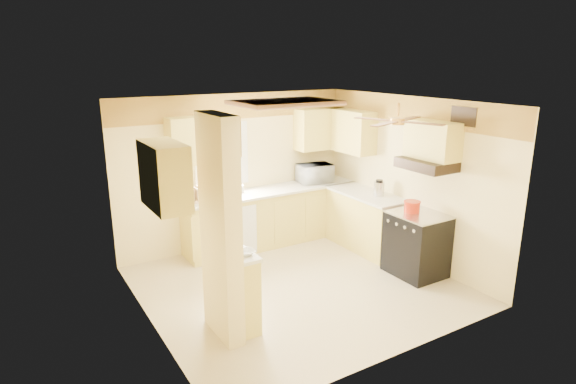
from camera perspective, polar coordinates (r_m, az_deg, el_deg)
floor at (r=6.77m, az=1.18°, el=-11.05°), size 4.00×4.00×0.00m
ceiling at (r=6.07m, az=1.31°, el=10.54°), size 4.00×4.00×0.00m
wall_back at (r=7.92m, az=-6.19°, el=2.49°), size 4.00×0.00×4.00m
wall_front at (r=4.90m, az=13.37°, el=-6.21°), size 4.00×0.00×4.00m
wall_left at (r=5.54m, az=-16.50°, el=-3.87°), size 0.00×3.80×3.80m
wall_right at (r=7.54m, az=14.16°, el=1.43°), size 0.00×3.80×3.80m
wallpaper_border at (r=7.73m, az=-6.36°, el=10.06°), size 4.00×0.02×0.40m
partition_column at (r=5.24m, az=-8.02°, el=-4.48°), size 0.20×0.70×2.50m
partition_ledge at (r=5.64m, az=-5.62°, el=-11.74°), size 0.25×0.55×0.90m
ledge_top at (r=5.44m, az=-5.75°, el=-7.35°), size 0.28×0.58×0.04m
lower_cabinets_back at (r=8.10m, az=-1.92°, el=-3.01°), size 3.00×0.60×0.90m
lower_cabinets_right at (r=7.98m, az=9.21°, el=-3.50°), size 0.60×1.40×0.90m
countertop_back at (r=7.95m, az=-1.91°, el=0.18°), size 3.04×0.64×0.04m
countertop_right at (r=7.84m, az=9.30°, el=-0.26°), size 0.64×1.44×0.04m
dishwasher_panel at (r=7.52m, az=-5.73°, el=-4.74°), size 0.58×0.02×0.80m
window at (r=7.74m, az=-7.89°, el=4.40°), size 0.92×0.02×1.02m
upper_cab_back_left at (r=7.33m, az=-11.78°, el=5.97°), size 0.60×0.35×0.70m
upper_cab_back_right at (r=8.43m, az=3.85°, el=7.49°), size 0.90×0.35×0.70m
upper_cab_right at (r=8.22m, az=7.35°, el=7.19°), size 0.35×1.00×0.70m
upper_cab_left_wall at (r=5.19m, az=-14.41°, el=1.89°), size 0.35×0.75×0.70m
upper_cab_over_stove at (r=6.91m, az=16.76°, el=5.91°), size 0.35×0.76×0.52m
stove at (r=7.18m, az=14.99°, el=-5.96°), size 0.68×0.77×0.92m
range_hood at (r=6.90m, az=16.07°, el=3.16°), size 0.50×0.76×0.14m
poster_menu at (r=5.11m, az=-7.12°, el=2.06°), size 0.02×0.42×0.57m
poster_nashville at (r=5.30m, az=-6.89°, el=-4.78°), size 0.02×0.42×0.57m
ceiling_light_panel at (r=6.55m, az=-0.34°, el=10.53°), size 1.35×0.95×0.06m
ceiling_fan at (r=6.17m, az=12.83°, el=8.24°), size 1.15×1.15×0.26m
vent_grate at (r=6.75m, az=20.10°, el=8.42°), size 0.02×0.40×0.25m
microwave at (r=8.37m, az=3.20°, el=2.23°), size 0.63×0.47×0.32m
bowl at (r=5.37m, az=-5.05°, el=-7.16°), size 0.21×0.21×0.05m
dutch_oven at (r=7.07m, az=14.49°, el=-1.67°), size 0.24×0.24×0.16m
kettle at (r=7.69m, az=10.73°, el=0.44°), size 0.17×0.17×0.25m
dish_rack at (r=7.43m, az=-10.28°, el=-0.40°), size 0.38×0.28×0.22m
utensil_crock at (r=7.77m, az=-5.61°, el=0.39°), size 0.10×0.10×0.20m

